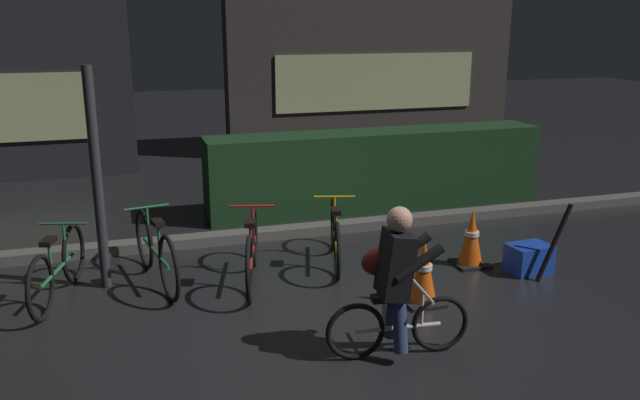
# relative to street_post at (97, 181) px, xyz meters

# --- Properties ---
(ground_plane) EXTENTS (40.00, 40.00, 0.00)m
(ground_plane) POSITION_rel_street_post_xyz_m (1.88, -1.20, -1.10)
(ground_plane) COLOR black
(sidewalk_curb) EXTENTS (12.00, 0.24, 0.12)m
(sidewalk_curb) POSITION_rel_street_post_xyz_m (1.88, 1.00, -1.04)
(sidewalk_curb) COLOR #56544F
(sidewalk_curb) RESTS_ON ground
(hedge_row) EXTENTS (4.80, 0.70, 1.10)m
(hedge_row) POSITION_rel_street_post_xyz_m (3.68, 1.90, -0.55)
(hedge_row) COLOR #19381C
(hedge_row) RESTS_ON ground
(storefront_right) EXTENTS (5.93, 0.54, 4.41)m
(storefront_right) POSITION_rel_street_post_xyz_m (5.22, 6.00, 1.09)
(storefront_right) COLOR #383330
(storefront_right) RESTS_ON ground
(street_post) EXTENTS (0.10, 0.10, 2.21)m
(street_post) POSITION_rel_street_post_xyz_m (0.00, 0.00, 0.00)
(street_post) COLOR #2D2D33
(street_post) RESTS_ON ground
(parked_bike_left_mid) EXTENTS (0.51, 1.47, 0.70)m
(parked_bike_left_mid) POSITION_rel_street_post_xyz_m (-0.42, -0.18, -0.78)
(parked_bike_left_mid) COLOR black
(parked_bike_left_mid) RESTS_ON ground
(parked_bike_center_left) EXTENTS (0.46, 1.61, 0.75)m
(parked_bike_center_left) POSITION_rel_street_post_xyz_m (0.50, -0.05, -0.76)
(parked_bike_center_left) COLOR black
(parked_bike_center_left) RESTS_ON ground
(parked_bike_center_right) EXTENTS (0.51, 1.59, 0.75)m
(parked_bike_center_right) POSITION_rel_street_post_xyz_m (1.44, -0.32, -0.76)
(parked_bike_center_right) COLOR black
(parked_bike_center_right) RESTS_ON ground
(parked_bike_right_mid) EXTENTS (0.52, 1.49, 0.71)m
(parked_bike_right_mid) POSITION_rel_street_post_xyz_m (2.42, -0.06, -0.78)
(parked_bike_right_mid) COLOR black
(parked_bike_right_mid) RESTS_ON ground
(traffic_cone_near) EXTENTS (0.36, 0.36, 0.64)m
(traffic_cone_near) POSITION_rel_street_post_xyz_m (2.88, -1.30, -0.79)
(traffic_cone_near) COLOR black
(traffic_cone_near) RESTS_ON ground
(traffic_cone_far) EXTENTS (0.36, 0.36, 0.64)m
(traffic_cone_far) POSITION_rel_street_post_xyz_m (3.82, -0.54, -0.79)
(traffic_cone_far) COLOR black
(traffic_cone_far) RESTS_ON ground
(blue_crate) EXTENTS (0.47, 0.36, 0.30)m
(blue_crate) POSITION_rel_street_post_xyz_m (4.32, -0.90, -0.95)
(blue_crate) COLOR #193DB7
(blue_crate) RESTS_ON ground
(cyclist) EXTENTS (1.19, 0.55, 1.25)m
(cyclist) POSITION_rel_street_post_xyz_m (2.22, -2.13, -0.47)
(cyclist) COLOR black
(cyclist) RESTS_ON ground
(closed_umbrella) EXTENTS (0.38, 0.08, 0.80)m
(closed_umbrella) POSITION_rel_street_post_xyz_m (4.43, -1.15, -0.70)
(closed_umbrella) COLOR black
(closed_umbrella) RESTS_ON ground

